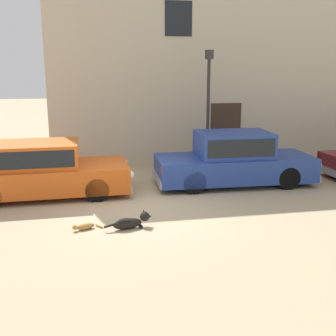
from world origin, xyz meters
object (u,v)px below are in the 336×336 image
at_px(parked_sedan_second, 234,159).
at_px(stray_cat, 84,227).
at_px(stray_dog_spotted, 131,222).
at_px(street_lamp, 208,95).
at_px(parked_sedan_nearest, 43,169).

xyz_separation_m(parked_sedan_second, stray_cat, (-4.21, -2.76, -0.68)).
height_order(parked_sedan_second, stray_dog_spotted, parked_sedan_second).
height_order(parked_sedan_second, street_lamp, street_lamp).
bearing_deg(street_lamp, parked_sedan_nearest, -159.48).
bearing_deg(stray_cat, street_lamp, -149.20).
xyz_separation_m(parked_sedan_nearest, parked_sedan_second, (5.26, 0.10, 0.03)).
xyz_separation_m(parked_sedan_nearest, stray_cat, (1.05, -2.65, -0.64)).
relative_size(stray_cat, street_lamp, 0.16).
bearing_deg(stray_dog_spotted, parked_sedan_nearest, 114.22).
height_order(parked_sedan_nearest, street_lamp, street_lamp).
xyz_separation_m(stray_cat, street_lamp, (3.93, 4.52, 2.38)).
relative_size(parked_sedan_nearest, street_lamp, 1.15).
bearing_deg(stray_cat, stray_dog_spotted, 155.30).
bearing_deg(parked_sedan_second, stray_cat, -145.15).
bearing_deg(street_lamp, parked_sedan_second, -81.00).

